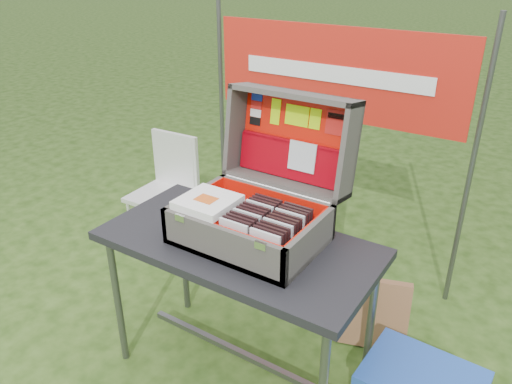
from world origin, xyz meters
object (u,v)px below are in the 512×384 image
Objects in this scene: suitcase at (257,175)px; cardboard_box at (373,313)px; table at (239,310)px; chair at (161,197)px.

suitcase is 1.10m from cardboard_box.
cardboard_box is (0.44, 0.48, -0.89)m from suitcase.
table is 3.22× the size of cardboard_box.
suitcase is 1.60× the size of cardboard_box.
chair is at bearing 148.93° from table.
suitcase reaches higher than table.
chair is at bearing 158.72° from cardboard_box.
table is at bearing -147.72° from cardboard_box.
table is 2.01× the size of suitcase.
table reaches higher than cardboard_box.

